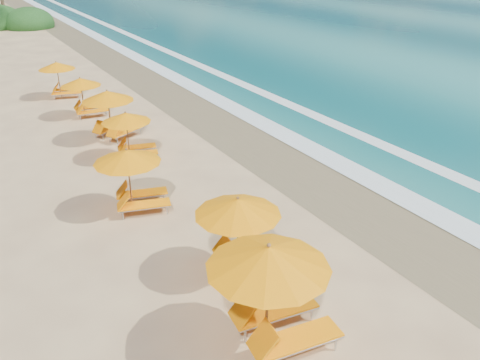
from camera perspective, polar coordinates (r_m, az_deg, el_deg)
name	(u,v)px	position (r m, az deg, el deg)	size (l,w,h in m)	color
ground	(240,212)	(16.36, 0.00, -3.78)	(160.00, 160.00, 0.00)	tan
wet_sand	(333,185)	(18.48, 10.73, -0.57)	(4.00, 160.00, 0.01)	olive
surf_foam	(385,169)	(20.23, 16.56, 1.24)	(4.00, 160.00, 0.01)	white
station_3	(276,288)	(10.68, 4.23, -12.39)	(3.10, 2.93, 2.67)	olive
station_4	(244,230)	(12.96, 0.48, -5.78)	(2.75, 2.62, 2.31)	olive
station_5	(134,175)	(16.39, -12.19, 0.53)	(2.77, 2.70, 2.22)	olive
station_6	(131,132)	(20.56, -12.53, 5.48)	(2.54, 2.46, 2.03)	olive
station_7	(112,111)	(22.91, -14.65, 7.79)	(3.07, 3.07, 2.33)	olive
station_8	(85,94)	(26.52, -17.55, 9.51)	(2.34, 2.20, 2.05)	olive
station_9	(61,77)	(30.44, -20.08, 11.19)	(2.62, 2.56, 2.08)	olive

